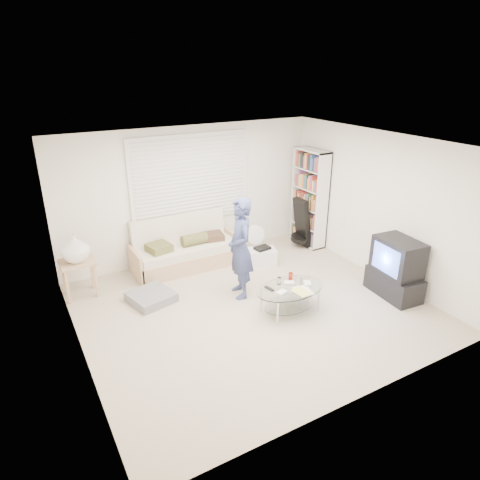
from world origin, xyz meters
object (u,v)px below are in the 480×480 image
bookshelf (309,198)px  coffee_table (290,292)px  futon_sofa (185,251)px  tv_unit (396,269)px

bookshelf → coffee_table: 2.83m
futon_sofa → bookshelf: bearing=-4.7°
futon_sofa → coffee_table: size_ratio=1.74×
futon_sofa → tv_unit: tv_unit is taller
tv_unit → coffee_table: size_ratio=0.87×
coffee_table → tv_unit: bearing=-13.3°
bookshelf → tv_unit: (-0.13, -2.43, -0.51)m
bookshelf → tv_unit: bearing=-92.9°
futon_sofa → bookshelf: bookshelf is taller
bookshelf → coffee_table: bearing=-133.0°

